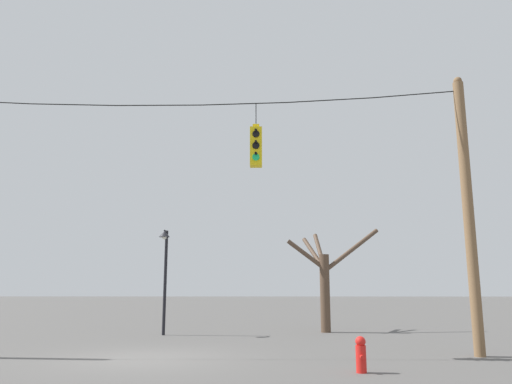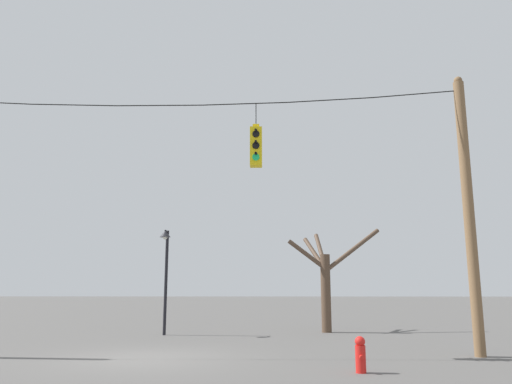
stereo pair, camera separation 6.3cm
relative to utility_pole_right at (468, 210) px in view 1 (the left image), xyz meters
The scene contains 7 objects.
ground_plane 9.55m from the utility_pole_right, behind, with size 200.00×200.00×0.00m, color #565451.
utility_pole_right is the anchor object (origin of this frame).
span_wire 9.28m from the utility_pole_right, behind, with size 17.41×0.03×0.42m.
traffic_light_over_intersection 6.15m from the utility_pole_right, behind, with size 0.34×0.58×1.87m.
street_lamp 11.19m from the utility_pole_right, 148.59° to the left, with size 0.42×0.73×4.02m.
bare_tree 8.30m from the utility_pole_right, 112.19° to the left, with size 4.08×2.10×4.33m.
fire_hydrant 5.65m from the utility_pole_right, 144.24° to the right, with size 0.22×0.30×0.75m.
Camera 1 is at (3.03, -13.21, 1.76)m, focal length 35.00 mm.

